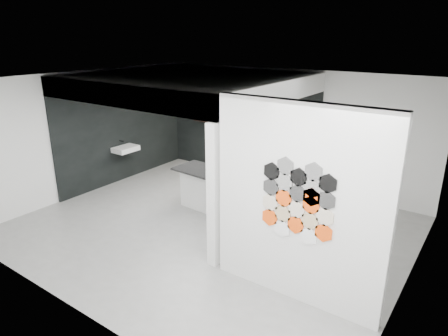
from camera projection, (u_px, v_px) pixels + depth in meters
The scene contains 17 objects.
floor at pixel (211, 227), 7.75m from camera, with size 7.00×6.00×0.01m, color slate.
partition_panel at pixel (298, 206), 5.31m from camera, with size 2.45×0.15×2.80m, color silver.
bay_clad_back at pixel (239, 130), 10.38m from camera, with size 4.40×0.04×2.35m, color black.
bay_clad_left at pixel (125, 133), 10.04m from camera, with size 0.04×4.00×2.35m, color black.
bulkhead at pixel (189, 84), 8.41m from camera, with size 4.40×4.00×0.40m, color silver.
corner_column at pixel (213, 197), 6.15m from camera, with size 0.16×0.16×2.35m, color silver.
fascia_beam at pixel (118, 95), 6.93m from camera, with size 4.40×0.16×0.40m, color silver.
wall_basin at pixel (126, 149), 9.87m from camera, with size 0.40×0.60×0.12m, color silver.
display_shelf at pixel (240, 127), 10.20m from camera, with size 3.00×0.15×0.04m, color black.
kitchen_island at pixel (214, 190), 8.35m from camera, with size 1.72×0.85×1.35m.
stockpot at pixel (200, 117), 10.88m from camera, with size 0.21×0.21×0.17m, color black.
kettle at pixel (275, 128), 9.62m from camera, with size 0.17×0.17×0.14m, color black.
glass_bowl at pixel (288, 131), 9.44m from camera, with size 0.16×0.16×0.11m, color gray.
glass_vase at pixel (288, 130), 9.43m from camera, with size 0.09×0.09×0.13m, color gray.
bottle_dark at pixel (228, 121), 10.37m from camera, with size 0.06×0.06×0.16m, color black.
utensil_cup at pixel (218, 121), 10.57m from camera, with size 0.07×0.07×0.09m, color black.
hex_tile_cluster at pixel (298, 201), 5.19m from camera, with size 1.04×0.02×1.16m.
Camera 1 is at (4.23, -5.53, 3.59)m, focal length 32.00 mm.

